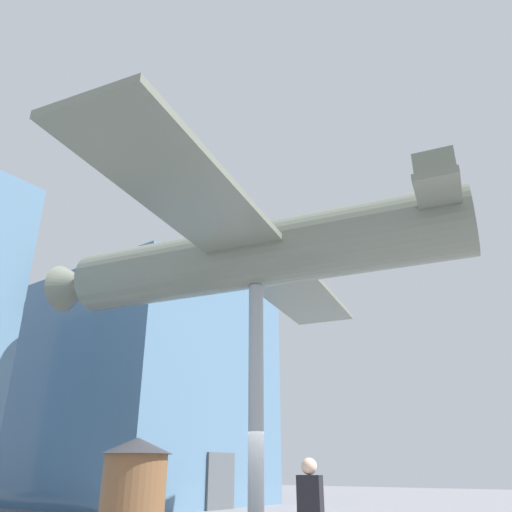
{
  "coord_description": "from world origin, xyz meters",
  "views": [
    {
      "loc": [
        -10.9,
        -7.95,
        1.61
      ],
      "look_at": [
        0.0,
        0.0,
        7.39
      ],
      "focal_mm": 35.0,
      "sensor_mm": 36.0,
      "label": 1
    }
  ],
  "objects_px": {
    "support_pylon_central": "(256,402)",
    "suspended_airplane": "(246,257)",
    "visitor_person": "(311,507)",
    "info_kiosk": "(132,505)"
  },
  "relations": [
    {
      "from": "suspended_airplane",
      "to": "support_pylon_central",
      "type": "bearing_deg",
      "value": -90.0
    },
    {
      "from": "visitor_person",
      "to": "info_kiosk",
      "type": "xyz_separation_m",
      "value": [
        -1.91,
        2.14,
        0.04
      ]
    },
    {
      "from": "visitor_person",
      "to": "info_kiosk",
      "type": "bearing_deg",
      "value": -148.51
    },
    {
      "from": "support_pylon_central",
      "to": "suspended_airplane",
      "type": "relative_size",
      "value": 0.43
    },
    {
      "from": "support_pylon_central",
      "to": "visitor_person",
      "type": "distance_m",
      "value": 4.98
    },
    {
      "from": "support_pylon_central",
      "to": "suspended_airplane",
      "type": "bearing_deg",
      "value": 102.94
    },
    {
      "from": "suspended_airplane",
      "to": "info_kiosk",
      "type": "distance_m",
      "value": 8.11
    },
    {
      "from": "visitor_person",
      "to": "suspended_airplane",
      "type": "bearing_deg",
      "value": 130.67
    },
    {
      "from": "support_pylon_central",
      "to": "suspended_airplane",
      "type": "distance_m",
      "value": 4.19
    },
    {
      "from": "suspended_airplane",
      "to": "visitor_person",
      "type": "height_order",
      "value": "suspended_airplane"
    }
  ]
}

